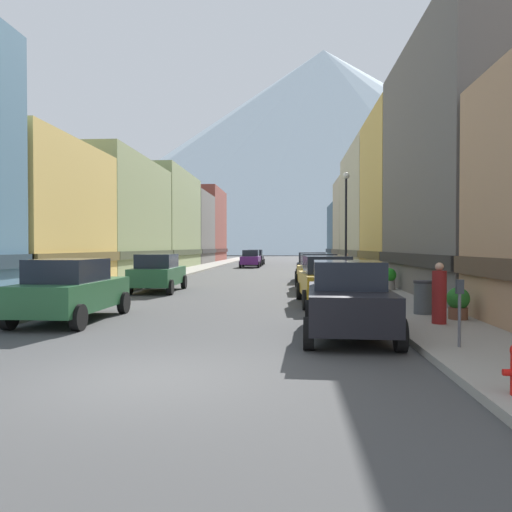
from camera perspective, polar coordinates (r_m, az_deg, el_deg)
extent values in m
plane|color=#404040|center=(8.31, -13.53, -13.77)|extent=(400.00, 400.00, 0.00)
cube|color=gray|center=(43.58, -7.56, -1.63)|extent=(2.50, 100.00, 0.15)
cube|color=gray|center=(42.88, 9.05, -1.67)|extent=(2.50, 100.00, 0.15)
cube|color=#8C9966|center=(37.19, -18.67, 4.18)|extent=(8.67, 12.98, 8.35)
cube|color=#3F442D|center=(37.13, -18.65, 0.21)|extent=(8.97, 12.98, 0.50)
cube|color=#8C9966|center=(49.94, -12.89, 4.04)|extent=(8.99, 13.40, 9.45)
cube|color=#3F442D|center=(49.87, -12.88, 0.45)|extent=(9.29, 13.40, 0.50)
cube|color=#66605B|center=(61.57, -9.33, 3.15)|extent=(8.36, 10.33, 8.74)
cube|color=#2D2B29|center=(61.53, -9.33, 0.58)|extent=(8.66, 10.33, 0.50)
cube|color=brown|center=(72.46, -6.96, 3.54)|extent=(7.47, 12.06, 10.49)
cube|color=#3B1B16|center=(72.39, -6.95, 0.66)|extent=(7.77, 12.06, 0.50)
cube|color=#66605B|center=(23.34, 25.73, 9.30)|extent=(6.94, 11.98, 11.01)
cube|color=#2D2B29|center=(23.10, 25.65, -0.33)|extent=(7.24, 11.98, 0.50)
cube|color=#D8B259|center=(33.25, 18.97, 6.52)|extent=(6.98, 8.75, 10.63)
cube|color=brown|center=(33.10, 18.93, 0.11)|extent=(7.28, 8.75, 0.50)
cube|color=beige|center=(44.68, 16.97, 5.13)|extent=(9.92, 13.77, 10.63)
cube|color=#595444|center=(44.57, 16.94, 0.36)|extent=(10.22, 13.77, 0.50)
cube|color=beige|center=(55.48, 12.40, 3.75)|extent=(6.15, 8.28, 9.46)
cube|color=#595444|center=(55.42, 12.38, 0.51)|extent=(6.45, 8.28, 0.50)
cube|color=slate|center=(64.35, 12.67, 2.51)|extent=(9.39, 8.77, 7.52)
cube|color=#22333F|center=(64.33, 12.66, 0.59)|extent=(9.69, 8.77, 0.50)
cube|color=#265933|center=(15.10, -20.48, -4.25)|extent=(1.88, 4.42, 0.80)
cube|color=#1E232D|center=(14.82, -20.90, -1.56)|extent=(1.62, 2.21, 0.64)
cylinder|color=black|center=(17.01, -20.94, -5.01)|extent=(0.23, 0.68, 0.68)
cylinder|color=black|center=(16.31, -15.06, -5.24)|extent=(0.23, 0.68, 0.68)
cylinder|color=black|center=(14.12, -26.72, -6.30)|extent=(0.23, 0.68, 0.68)
cylinder|color=black|center=(13.27, -19.86, -6.71)|extent=(0.23, 0.68, 0.68)
cube|color=#265933|center=(23.79, -11.24, -2.28)|extent=(1.98, 4.46, 0.80)
cube|color=#1E232D|center=(23.52, -11.39, -0.56)|extent=(1.67, 2.25, 0.64)
cylinder|color=black|center=(25.64, -12.39, -2.94)|extent=(0.24, 0.69, 0.68)
cylinder|color=black|center=(25.24, -8.34, -2.99)|extent=(0.24, 0.69, 0.68)
cylinder|color=black|center=(22.46, -14.50, -3.51)|extent=(0.24, 0.69, 0.68)
cylinder|color=black|center=(22.01, -9.90, -3.59)|extent=(0.24, 0.69, 0.68)
cube|color=black|center=(11.90, 10.62, -5.62)|extent=(2.03, 4.48, 0.80)
cube|color=#1E232D|center=(12.09, 10.55, -2.09)|extent=(1.69, 2.27, 0.64)
cylinder|color=black|center=(10.45, 16.39, -8.80)|extent=(0.25, 0.69, 0.68)
cylinder|color=black|center=(10.29, 6.12, -8.91)|extent=(0.25, 0.69, 0.68)
cylinder|color=black|center=(13.67, 13.98, -6.45)|extent=(0.25, 0.69, 0.68)
cylinder|color=black|center=(13.55, 6.19, -6.49)|extent=(0.25, 0.69, 0.68)
cube|color=#B28419|center=(18.33, 8.25, -3.26)|extent=(2.05, 4.48, 0.80)
cube|color=#1E232D|center=(18.54, 8.16, -0.99)|extent=(1.70, 2.27, 0.64)
cylinder|color=black|center=(16.89, 12.05, -5.01)|extent=(0.25, 0.69, 0.68)
cylinder|color=black|center=(16.64, 5.79, -5.08)|extent=(0.25, 0.69, 0.68)
cylinder|color=black|center=(20.12, 10.27, -4.03)|extent=(0.25, 0.69, 0.68)
cylinder|color=black|center=(19.92, 5.02, -4.07)|extent=(0.25, 0.69, 0.68)
cube|color=#B28419|center=(24.62, 7.14, -2.15)|extent=(1.99, 4.46, 0.80)
cube|color=#1E232D|center=(24.34, 7.20, -0.49)|extent=(1.68, 2.26, 0.64)
cylinder|color=black|center=(26.22, 4.80, -2.83)|extent=(0.24, 0.69, 0.68)
cylinder|color=black|center=(26.38, 8.80, -2.81)|extent=(0.24, 0.69, 0.68)
cylinder|color=black|center=(22.94, 5.22, -3.39)|extent=(0.24, 0.69, 0.68)
cylinder|color=black|center=(23.12, 9.79, -3.36)|extent=(0.24, 0.69, 0.68)
cube|color=black|center=(30.93, 6.48, -1.49)|extent=(1.96, 4.45, 0.80)
cube|color=#1E232D|center=(30.65, 6.49, -0.17)|extent=(1.66, 2.24, 0.64)
cylinder|color=black|center=(32.59, 4.81, -2.06)|extent=(0.24, 0.69, 0.68)
cylinder|color=black|center=(32.62, 8.05, -2.07)|extent=(0.24, 0.69, 0.68)
cylinder|color=black|center=(29.30, 4.73, -2.42)|extent=(0.24, 0.69, 0.68)
cylinder|color=black|center=(29.33, 8.33, -2.42)|extent=(0.24, 0.69, 0.68)
cube|color=black|center=(57.38, -0.10, -0.30)|extent=(1.84, 4.40, 0.80)
cube|color=#1E232D|center=(57.62, -0.08, 0.42)|extent=(1.60, 2.20, 0.64)
cylinder|color=black|center=(55.69, 0.73, -0.76)|extent=(0.22, 0.68, 0.68)
cylinder|color=black|center=(55.82, -1.16, -0.75)|extent=(0.22, 0.68, 0.68)
cylinder|color=black|center=(58.98, 0.91, -0.66)|extent=(0.22, 0.68, 0.68)
cylinder|color=black|center=(59.11, -0.87, -0.65)|extent=(0.22, 0.68, 0.68)
cube|color=#591E72|center=(50.77, -0.62, -0.48)|extent=(1.84, 4.40, 0.80)
cube|color=#1E232D|center=(51.01, -0.60, 0.33)|extent=(1.60, 2.20, 0.64)
cylinder|color=black|center=(49.08, 0.30, -1.01)|extent=(0.22, 0.68, 0.68)
cylinder|color=black|center=(49.23, -1.84, -1.00)|extent=(0.22, 0.68, 0.68)
cylinder|color=black|center=(52.37, 0.53, -0.87)|extent=(0.22, 0.68, 0.68)
cylinder|color=black|center=(52.51, -1.48, -0.87)|extent=(0.22, 0.68, 0.68)
cylinder|color=red|center=(7.50, 27.05, -11.92)|extent=(0.10, 0.09, 0.09)
cylinder|color=#595960|center=(10.54, 22.49, -6.91)|extent=(0.06, 0.06, 1.05)
cube|color=#33383F|center=(10.47, 22.51, -3.30)|extent=(0.14, 0.10, 0.28)
cylinder|color=#4C5156|center=(15.32, 18.84, -4.69)|extent=(0.56, 0.56, 0.90)
cylinder|color=#2D2D33|center=(15.28, 18.85, -2.86)|extent=(0.59, 0.59, 0.08)
cylinder|color=brown|center=(27.39, 13.56, -2.70)|extent=(0.54, 0.54, 0.36)
sphere|color=#2C6C22|center=(27.36, 13.57, -1.69)|extent=(0.76, 0.76, 0.76)
cylinder|color=gray|center=(23.52, 15.17, -3.26)|extent=(0.53, 0.53, 0.42)
sphere|color=#228A1F|center=(23.49, 15.18, -2.13)|extent=(0.64, 0.64, 0.64)
cylinder|color=brown|center=(14.57, 22.35, -6.15)|extent=(0.51, 0.51, 0.32)
sphere|color=#257025|center=(14.53, 22.36, -4.57)|extent=(0.61, 0.61, 0.61)
cylinder|color=#333338|center=(33.58, 10.47, -1.19)|extent=(0.36, 0.36, 1.31)
sphere|color=tan|center=(33.56, 10.48, 0.11)|extent=(0.21, 0.21, 0.21)
cylinder|color=maroon|center=(13.51, 20.45, -4.50)|extent=(0.36, 0.36, 1.36)
sphere|color=tan|center=(13.46, 20.47, -1.17)|extent=(0.21, 0.21, 0.21)
cylinder|color=black|center=(26.15, 10.37, 2.76)|extent=(0.12, 0.12, 5.50)
sphere|color=white|center=(26.40, 10.39, 9.13)|extent=(0.36, 0.36, 0.36)
cone|color=silver|center=(273.22, 7.81, 11.99)|extent=(296.23, 296.23, 107.80)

